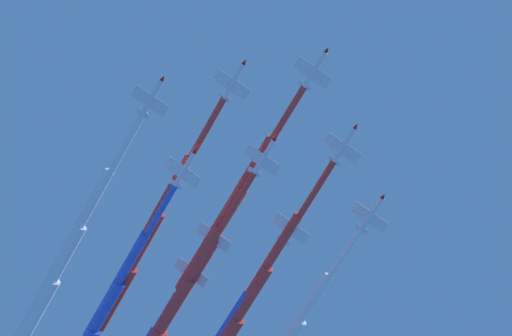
% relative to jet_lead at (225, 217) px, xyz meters
% --- Properties ---
extents(jet_lead, '(61.07, 26.35, 4.54)m').
position_rel_jet_lead_xyz_m(jet_lead, '(0.00, 0.00, 0.00)').
color(jet_lead, silver).
extents(jet_port_inner, '(65.56, 28.66, 4.56)m').
position_rel_jet_lead_xyz_m(jet_port_inner, '(8.32, -17.66, -2.18)').
color(jet_port_inner, silver).
extents(jet_starboard_inner, '(67.77, 29.89, 4.54)m').
position_rel_jet_lead_xyz_m(jet_starboard_inner, '(18.92, 6.49, 0.46)').
color(jet_starboard_inner, silver).
extents(jet_port_mid, '(66.58, 28.72, 4.49)m').
position_rel_jet_lead_xyz_m(jet_port_mid, '(23.56, -8.87, -1.97)').
color(jet_port_mid, silver).
extents(jet_port_outer, '(66.96, 28.75, 4.50)m').
position_rel_jet_lead_xyz_m(jet_port_outer, '(32.97, 16.06, -2.01)').
color(jet_port_outer, silver).
extents(jet_trail_port, '(61.76, 27.07, 4.51)m').
position_rel_jet_lead_xyz_m(jet_trail_port, '(34.97, 1.01, -2.19)').
color(jet_trail_port, silver).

